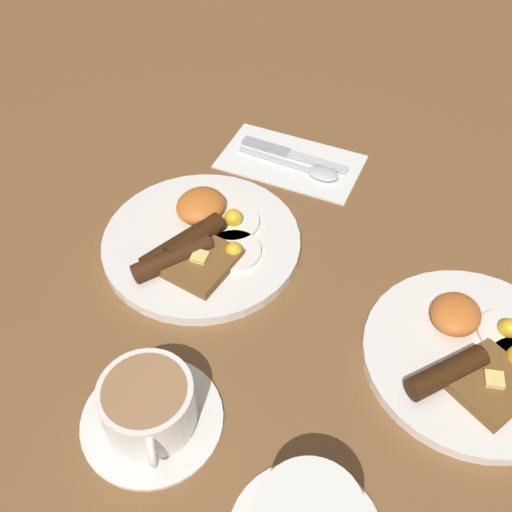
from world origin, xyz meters
The scene contains 7 objects.
ground_plane centered at (0.00, 0.00, 0.00)m, with size 3.00×3.00×0.00m, color brown.
breakfast_plate_near centered at (0.00, 0.00, 0.01)m, with size 0.27×0.27×0.05m.
breakfast_plate_far centered at (0.00, 0.37, 0.01)m, with size 0.25×0.25×0.04m.
teacup_near centered at (0.24, 0.09, 0.03)m, with size 0.15×0.15×0.07m.
napkin centered at (-0.22, 0.02, 0.00)m, with size 0.12×0.22×0.01m, color white.
knife centered at (-0.23, 0.01, 0.01)m, with size 0.03×0.18×0.01m.
spoon centered at (-0.21, 0.07, 0.01)m, with size 0.03×0.17×0.01m.
Camera 1 is at (0.45, 0.34, 0.59)m, focal length 42.00 mm.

